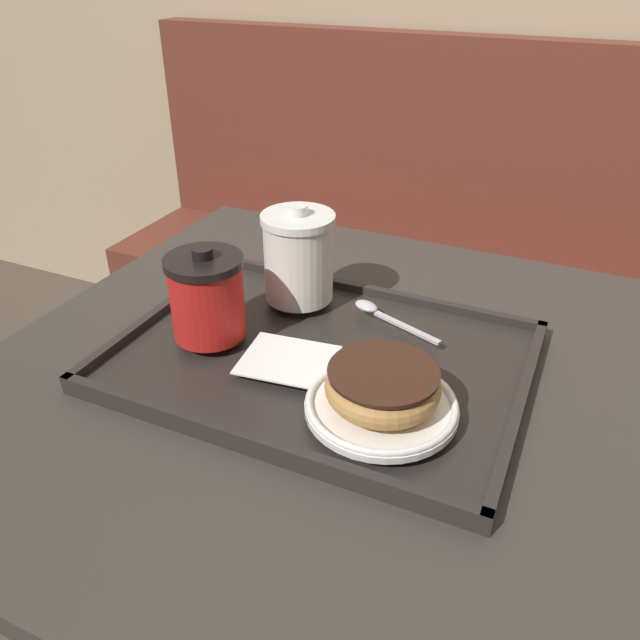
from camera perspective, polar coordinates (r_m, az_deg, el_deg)
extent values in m
cube|color=brown|center=(1.76, 6.50, -1.96)|extent=(1.56, 0.44, 0.45)
cube|color=brown|center=(1.71, 9.56, 15.30)|extent=(1.56, 0.08, 0.55)
cube|color=#38332D|center=(0.79, 0.03, -4.90)|extent=(0.81, 0.83, 0.03)
cylinder|color=#333338|center=(1.05, 0.02, -21.32)|extent=(0.08, 0.08, 0.70)
cube|color=#282321|center=(0.78, 0.00, -3.66)|extent=(0.49, 0.36, 0.01)
cube|color=#282321|center=(0.65, -6.53, -10.78)|extent=(0.49, 0.01, 0.01)
cube|color=#282321|center=(0.91, 4.58, 2.70)|extent=(0.49, 0.01, 0.01)
cube|color=#282321|center=(0.88, -14.39, 0.83)|extent=(0.01, 0.36, 0.01)
cube|color=#282321|center=(0.72, 17.80, -7.27)|extent=(0.01, 0.36, 0.01)
cube|color=white|center=(0.74, -2.94, -3.65)|extent=(0.12, 0.11, 0.00)
cylinder|color=red|center=(0.78, -10.25, 1.78)|extent=(0.09, 0.09, 0.10)
cylinder|color=black|center=(0.76, -10.62, 5.26)|extent=(0.10, 0.10, 0.01)
cylinder|color=black|center=(0.75, -10.71, 6.04)|extent=(0.03, 0.03, 0.01)
cylinder|color=white|center=(0.85, -1.97, 5.46)|extent=(0.09, 0.09, 0.11)
cylinder|color=white|center=(0.83, -2.04, 9.26)|extent=(0.10, 0.10, 0.01)
cylinder|color=white|center=(0.82, -2.06, 10.01)|extent=(0.03, 0.03, 0.01)
cylinder|color=white|center=(0.67, 5.62, -7.91)|extent=(0.16, 0.16, 0.01)
torus|color=white|center=(0.67, 5.64, -7.51)|extent=(0.16, 0.16, 0.01)
torus|color=tan|center=(0.65, 5.74, -6.06)|extent=(0.12, 0.12, 0.03)
cylinder|color=#381E14|center=(0.64, 5.83, -4.76)|extent=(0.12, 0.12, 0.00)
ellipsoid|color=silver|center=(0.85, 4.25, 1.30)|extent=(0.04, 0.03, 0.01)
cube|color=silver|center=(0.81, 7.92, -0.68)|extent=(0.10, 0.04, 0.00)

